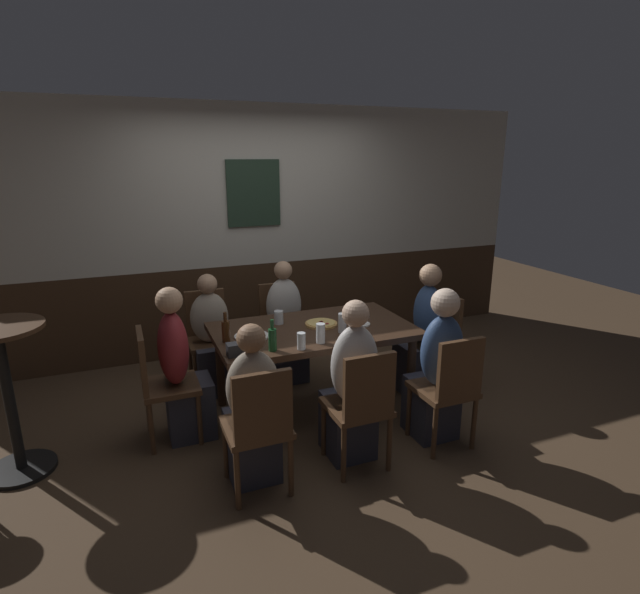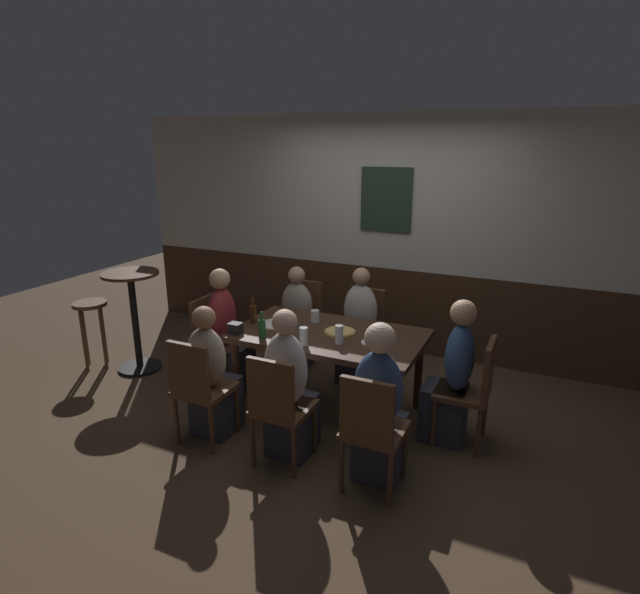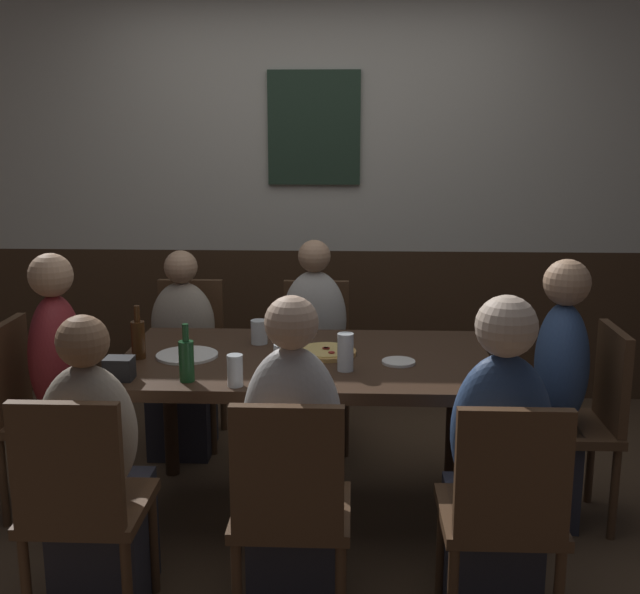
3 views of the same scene
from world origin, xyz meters
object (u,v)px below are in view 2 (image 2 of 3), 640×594
object	(u,v)px
chair_mid_far	(364,327)
person_head_east	(452,382)
person_right_near	(379,414)
bar_stool	(91,316)
person_mid_near	(289,395)
chair_left_far	(302,317)
pizza	(340,332)
beer_glass_tall	(315,317)
beer_bottle_green	(262,328)
plate_white_small	(370,343)
chair_left_near	(199,386)
person_left_far	(295,326)
chair_head_east	(473,386)
tumbler_water	(304,337)
beer_bottle_brown	(253,313)
chair_right_near	(371,427)
side_bar_table	(134,313)
dining_table	(329,342)
person_mid_far	(358,334)
condiment_caddy	(235,328)
person_left_near	(212,381)
plate_white_large	(275,324)
pint_glass_pale	(280,338)
person_head_west	(227,339)
chair_mid_near	(278,405)
highball_clear	(339,336)
chair_head_west	(213,337)

from	to	relation	value
chair_mid_far	person_head_east	distance (m)	1.37
person_right_near	bar_stool	xyz separation A→B (m)	(-3.32, 0.53, 0.06)
person_mid_near	chair_left_far	bearing A→B (deg)	113.72
chair_left_far	pizza	size ratio (longest dim) A/B	3.32
beer_glass_tall	beer_bottle_green	world-z (taller)	beer_bottle_green
plate_white_small	chair_left_near	bearing A→B (deg)	-143.91
person_left_far	beer_glass_tall	world-z (taller)	person_left_far
chair_head_east	pizza	distance (m)	1.16
tumbler_water	beer_bottle_brown	xyz separation A→B (m)	(-0.65, 0.28, 0.02)
chair_left_far	pizza	world-z (taller)	chair_left_far
chair_left_far	person_mid_near	distance (m)	1.75
chair_right_near	beer_bottle_green	world-z (taller)	beer_bottle_green
person_right_near	side_bar_table	bearing A→B (deg)	166.58
dining_table	beer_bottle_brown	bearing A→B (deg)	-175.99
chair_left_near	pizza	world-z (taller)	chair_left_near
person_mid_far	side_bar_table	distance (m)	2.30
chair_right_near	condiment_caddy	world-z (taller)	chair_right_near
person_left_far	person_mid_near	xyz separation A→B (m)	(0.70, -1.44, 0.05)
person_left_near	plate_white_small	distance (m)	1.30
person_left_far	pizza	world-z (taller)	person_left_far
chair_left_near	person_mid_near	bearing A→B (deg)	12.91
beer_bottle_brown	plate_white_large	xyz separation A→B (m)	(0.20, 0.03, -0.08)
dining_table	pint_glass_pale	size ratio (longest dim) A/B	12.81
chair_left_far	person_head_west	world-z (taller)	person_head_west
pint_glass_pale	bar_stool	bearing A→B (deg)	174.86
chair_left_near	person_left_far	distance (m)	1.60
chair_mid_near	chair_mid_far	world-z (taller)	same
chair_right_near	person_mid_far	world-z (taller)	person_mid_far
person_right_near	highball_clear	xyz separation A→B (m)	(-0.53, 0.54, 0.30)
pizza	beer_bottle_green	bearing A→B (deg)	-143.97
pint_glass_pale	plate_white_large	bearing A→B (deg)	125.05
person_head_east	bar_stool	xyz separation A→B (m)	(-3.67, -0.19, 0.07)
tumbler_water	beer_glass_tall	distance (m)	0.56
chair_mid_near	condiment_caddy	world-z (taller)	chair_mid_near
chair_head_east	person_left_far	world-z (taller)	person_left_far
chair_left_near	person_head_east	xyz separation A→B (m)	(1.76, 0.88, 0.00)
plate_white_large	person_left_near	bearing A→B (deg)	-105.05
person_mid_near	chair_head_east	bearing A→B (deg)	30.66
plate_white_small	person_mid_far	bearing A→B (deg)	116.49
chair_mid_far	person_mid_near	size ratio (longest dim) A/B	0.75
beer_bottle_green	plate_white_small	bearing A→B (deg)	17.67
tumbler_water	bar_stool	bearing A→B (deg)	176.69
person_mid_far	person_left_far	bearing A→B (deg)	-179.81
chair_head_east	highball_clear	world-z (taller)	highball_clear
chair_left_near	plate_white_small	bearing A→B (deg)	36.09
chair_left_near	beer_bottle_brown	world-z (taller)	beer_bottle_brown
person_head_east	bar_stool	bearing A→B (deg)	-177.08
beer_glass_tall	chair_right_near	bearing A→B (deg)	-49.38
chair_head_east	chair_head_west	xyz separation A→B (m)	(-2.43, 0.00, 0.00)
person_mid_near	bar_stool	xyz separation A→B (m)	(-2.61, 0.53, 0.07)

